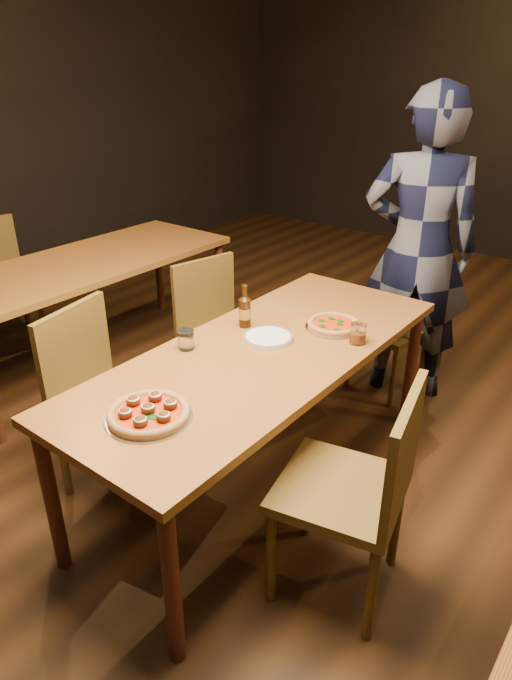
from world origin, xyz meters
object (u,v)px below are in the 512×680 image
Objects in this scene: pizza_meatball at (149,413)px; chair_nbr_left at (0,285)px; diner at (419,250)px; table_main at (263,364)px; table_left at (86,271)px; pizza_margherita at (334,325)px; water_glass at (186,340)px; beer_bottle at (245,312)px; plate_stack at (268,338)px; chair_main_sw at (225,335)px; chair_end at (389,328)px; chair_main_nw at (115,401)px; amber_glass at (358,334)px; chair_main_e at (340,488)px.

chair_nbr_left is at bearing 162.81° from pizza_meatball.
table_main is at bearing 61.09° from diner.
table_left is 7.29× the size of pizza_margherita.
table_left is 1.51m from water_glass.
water_glass is (-0.06, -0.35, -0.03)m from beer_bottle.
plate_stack is (-0.04, 0.79, -0.01)m from pizza_meatball.
table_main is at bearing -113.31° from chair_main_sw.
chair_end is 1.18m from plate_stack.
diner is at bearing 28.86° from table_left.
chair_main_nw is 1.18m from amber_glass.
chair_main_sw is 0.63m from beer_bottle.
chair_main_sw is 4.03× the size of plate_stack.
table_main is 9.49× the size of beer_bottle.
pizza_meatball is at bearing -86.83° from plate_stack.
pizza_margherita is at bearing 157.18° from amber_glass.
water_glass is (-0.28, -0.20, 0.12)m from table_main.
chair_main_sw reaches higher than table_left.
amber_glass is at bearing 18.86° from beer_bottle.
diner is at bearing -33.70° from chair_main_nw.
chair_main_sw is 4.37× the size of beer_bottle.
chair_main_e reaches higher than beer_bottle.
plate_stack reaches higher than table_main.
diner is at bearing 83.66° from table_main.
table_main is 0.70m from chair_main_e.
table_left is at bearing -176.84° from pizza_margherita.
chair_main_e reaches higher than amber_glass.
chair_end is (1.76, 0.93, -0.25)m from table_left.
chair_main_nw is at bearing -119.12° from beer_bottle.
chair_main_e is 0.53× the size of diner.
amber_glass is 1.01m from diner.
chair_main_nw is 1.16m from chair_main_e.
chair_main_sw is (1.06, 0.16, -0.22)m from table_left.
table_left is 6.21× the size of pizza_meatball.
chair_end is at bearing 27.78° from table_left.
chair_main_nw is at bearing -96.61° from chair_main_e.
plate_stack is at bearing 58.61° from diner.
chair_main_e is at bearing -7.01° from water_glass.
beer_bottle reaches higher than chair_end.
chair_main_e is 1.75m from diner.
pizza_meatball reaches higher than plate_stack.
chair_main_nw reaches higher than amber_glass.
plate_stack is (0.59, -0.36, 0.30)m from chair_main_sw.
chair_end is at bearing -29.68° from chair_main_sw.
plate_stack is at bearing -87.55° from chair_end.
plate_stack is (0.51, 0.53, 0.28)m from chair_main_nw.
beer_bottle is at bearing 105.08° from pizza_meatball.
diner is (0.02, 0.92, 0.15)m from pizza_margherita.
table_left is 1.97m from pizza_meatball.
amber_glass is at bearing 0.82° from table_left.
diner reaches higher than table_main.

